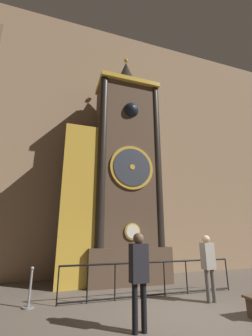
{
  "coord_description": "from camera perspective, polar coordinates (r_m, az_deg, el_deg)",
  "views": [
    {
      "loc": [
        -3.2,
        -4.88,
        1.75
      ],
      "look_at": [
        -0.35,
        3.75,
        4.39
      ],
      "focal_mm": 24.0,
      "sensor_mm": 36.0,
      "label": 1
    }
  ],
  "objects": [
    {
      "name": "ground_plane",
      "position": [
        6.09,
        17.05,
        -32.28
      ],
      "size": [
        28.0,
        28.0,
        0.0
      ],
      "primitive_type": "plane",
      "color": "brown"
    },
    {
      "name": "cathedral_back_wall",
      "position": [
        11.48,
        -0.99,
        7.39
      ],
      "size": [
        24.0,
        0.32,
        12.7
      ],
      "color": "#997A5B",
      "rests_on": "ground_plane"
    },
    {
      "name": "clock_tower",
      "position": [
        9.22,
        -2.27,
        -2.08
      ],
      "size": [
        4.12,
        1.78,
        9.97
      ],
      "color": "brown",
      "rests_on": "ground_plane"
    },
    {
      "name": "railing_fence",
      "position": [
        7.28,
        6.76,
        -25.73
      ],
      "size": [
        5.32,
        0.05,
        0.95
      ],
      "color": "black",
      "rests_on": "ground_plane"
    },
    {
      "name": "visitor_near",
      "position": [
        4.8,
        3.28,
        -24.44
      ],
      "size": [
        0.36,
        0.25,
        1.76
      ],
      "rotation": [
        0.0,
        0.0,
        0.08
      ],
      "color": "black",
      "rests_on": "ground_plane"
    },
    {
      "name": "visitor_far",
      "position": [
        7.02,
        20.14,
        -21.28
      ],
      "size": [
        0.37,
        0.26,
        1.69
      ],
      "rotation": [
        0.0,
        0.0,
        0.13
      ],
      "color": "#58554F",
      "rests_on": "ground_plane"
    },
    {
      "name": "stanchion_post",
      "position": [
        6.76,
        -23.31,
        -27.42
      ],
      "size": [
        0.28,
        0.28,
        0.94
      ],
      "color": "gray",
      "rests_on": "ground_plane"
    }
  ]
}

